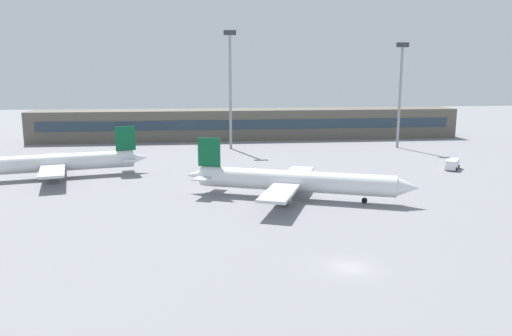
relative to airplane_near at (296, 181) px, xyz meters
name	(u,v)px	position (x,y,z in m)	size (l,w,h in m)	color
ground_plane	(284,184)	(-0.02, 11.18, -2.85)	(400.00, 400.00, 0.00)	gray
terminal_building	(248,124)	(-0.02, 74.70, 1.65)	(128.09, 12.13, 9.00)	#5B564C
airplane_near	(296,181)	(0.00, 0.00, 0.00)	(36.10, 25.91, 9.35)	white
airplane_mid	(47,163)	(-44.18, 21.16, 0.02)	(37.68, 26.70, 9.43)	white
service_van_white	(453,164)	(37.34, 20.38, -1.74)	(4.72, 5.36, 2.08)	white
floodlight_tower_west	(400,88)	(38.09, 51.41, 13.03)	(3.20, 0.80, 27.66)	gray
floodlight_tower_east	(230,83)	(-6.74, 54.77, 14.53)	(3.20, 0.80, 30.59)	gray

